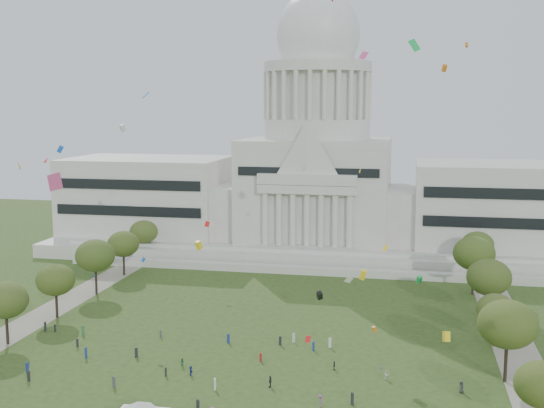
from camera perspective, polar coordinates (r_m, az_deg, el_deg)
name	(u,v)px	position (r m, az deg, el deg)	size (l,w,h in m)	color
ground	(212,404)	(106.91, -5.02, -16.31)	(400.00, 400.00, 0.00)	#31461C
capitol	(316,178)	(209.81, 3.74, 2.15)	(160.00, 64.50, 91.30)	beige
path_left	(30,322)	(151.40, -19.56, -9.30)	(8.00, 160.00, 0.04)	gray
path_right	(518,356)	(132.37, 19.88, -11.85)	(8.00, 160.00, 0.04)	gray
row_tree_r_1	(543,385)	(100.12, 21.72, -13.87)	(7.58, 7.58, 10.78)	black
row_tree_l_2	(5,300)	(137.24, -21.41, -7.50)	(8.42, 8.42, 11.97)	black
row_tree_r_2	(508,324)	(116.99, 19.11, -9.49)	(9.55, 9.55, 13.58)	black
row_tree_l_3	(56,280)	(150.54, -17.66, -6.07)	(8.12, 8.12, 11.55)	black
row_tree_r_3	(496,309)	(133.94, 18.21, -8.36)	(7.01, 7.01, 9.98)	black
row_tree_l_4	(95,256)	(166.20, -14.58, -4.20)	(9.29, 9.29, 13.21)	black
row_tree_r_4	(489,277)	(148.35, 17.70, -5.85)	(9.19, 9.19, 13.06)	black
row_tree_l_5	(123,244)	(183.35, -12.34, -3.29)	(8.33, 8.33, 11.85)	black
row_tree_r_5	(474,253)	(167.63, 16.55, -3.99)	(9.82, 9.82, 13.96)	black
row_tree_l_6	(144,232)	(200.38, -10.68, -2.31)	(8.19, 8.19, 11.64)	black
row_tree_r_6	(478,245)	(185.64, 16.82, -3.28)	(8.42, 8.42, 11.97)	black
person_0	(461,387)	(113.74, 15.56, -14.52)	(0.92, 0.60, 1.89)	#4C4C51
person_2	(387,375)	(116.01, 9.58, -13.93)	(0.80, 0.49, 1.64)	silver
person_3	(320,401)	(105.53, 4.04, -16.09)	(1.19, 0.61, 1.84)	#994C8C
person_4	(270,381)	(111.73, -0.15, -14.63)	(1.12, 0.61, 1.91)	#26262B
person_5	(191,371)	(117.05, -6.81, -13.68)	(1.48, 0.58, 1.59)	navy
person_8	(182,363)	(120.69, -7.53, -13.02)	(0.74, 0.46, 1.53)	#33723F
person_10	(334,366)	(118.85, 5.22, -13.32)	(0.91, 0.50, 1.55)	#26262B
distant_crowd	(166,359)	(122.20, -8.85, -12.72)	(63.09, 35.49, 1.94)	navy
kite_swarm	(230,218)	(105.80, -3.54, -1.19)	(100.13, 100.37, 65.93)	orange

